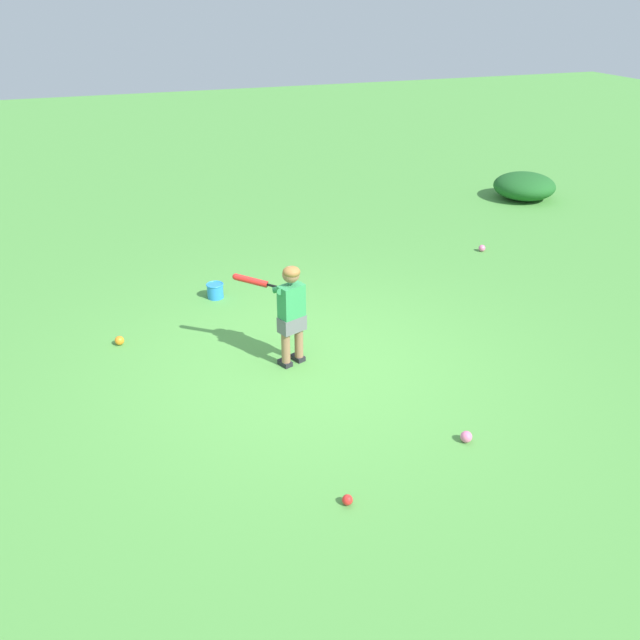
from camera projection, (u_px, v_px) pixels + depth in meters
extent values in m
plane|color=#519942|center=(308.00, 364.00, 6.96)|extent=(40.00, 40.00, 0.00)
cube|color=#232328|center=(285.00, 363.00, 6.94)|extent=(0.17, 0.14, 0.05)
cylinder|color=#996B4C|center=(286.00, 348.00, 6.84)|extent=(0.09, 0.09, 0.34)
cube|color=#232328|center=(298.00, 358.00, 7.04)|extent=(0.17, 0.14, 0.05)
cylinder|color=#996B4C|center=(299.00, 343.00, 6.94)|extent=(0.09, 0.09, 0.34)
cube|color=slate|center=(292.00, 324.00, 6.78)|extent=(0.24, 0.31, 0.16)
cube|color=#339351|center=(291.00, 301.00, 6.67)|extent=(0.23, 0.29, 0.34)
sphere|color=#996B4C|center=(291.00, 274.00, 6.54)|extent=(0.17, 0.17, 0.17)
ellipsoid|color=olive|center=(291.00, 272.00, 6.52)|extent=(0.22, 0.22, 0.11)
sphere|color=red|center=(283.00, 288.00, 6.72)|extent=(0.04, 0.04, 0.04)
cylinder|color=black|center=(274.00, 286.00, 6.74)|extent=(0.10, 0.13, 0.05)
cylinder|color=red|center=(251.00, 281.00, 6.78)|extent=(0.25, 0.32, 0.11)
sphere|color=red|center=(236.00, 277.00, 6.81)|extent=(0.07, 0.07, 0.07)
cylinder|color=#339351|center=(282.00, 289.00, 6.67)|extent=(0.31, 0.18, 0.14)
cylinder|color=#339351|center=(287.00, 287.00, 6.71)|extent=(0.19, 0.30, 0.14)
sphere|color=orange|center=(119.00, 340.00, 7.32)|extent=(0.10, 0.10, 0.10)
sphere|color=pink|center=(482.00, 248.00, 9.87)|extent=(0.10, 0.10, 0.10)
sphere|color=red|center=(347.00, 500.00, 5.08)|extent=(0.08, 0.08, 0.08)
sphere|color=pink|center=(466.00, 437.00, 5.77)|extent=(0.10, 0.10, 0.10)
cylinder|color=#2884DB|center=(215.00, 291.00, 8.40)|extent=(0.20, 0.20, 0.18)
torus|color=#2884DB|center=(215.00, 284.00, 8.36)|extent=(0.22, 0.22, 0.02)
ellipsoid|color=#1E5B23|center=(524.00, 186.00, 12.19)|extent=(1.09, 1.10, 0.47)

